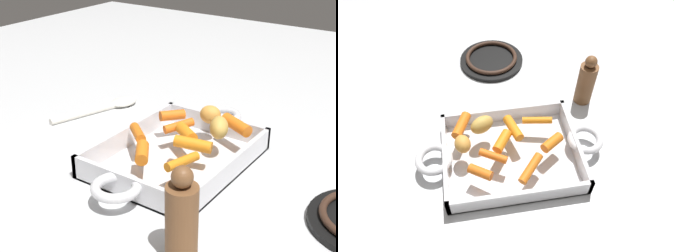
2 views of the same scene
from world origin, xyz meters
The scene contains 14 objects.
ground_plane centered at (0.00, 0.00, 0.00)m, with size 2.31×2.31×0.00m, color silver.
roasting_dish centered at (0.00, 0.00, 0.02)m, with size 0.41×0.23×0.04m.
baby_carrot_northwest centered at (-0.07, -0.06, 0.05)m, with size 0.02×0.02×0.05m, color orange.
baby_carrot_northeast centered at (0.01, 0.04, 0.05)m, with size 0.02×0.02×0.07m, color orange.
baby_carrot_short centered at (-0.02, 0.01, 0.05)m, with size 0.02×0.02×0.05m, color orange.
baby_carrot_southeast centered at (0.09, -0.01, 0.05)m, with size 0.02×0.02×0.05m, color orange.
baby_carrot_long centered at (-0.04, -0.02, 0.05)m, with size 0.02×0.02×0.06m, color orange.
baby_carrot_center_left centered at (0.03, -0.07, 0.05)m, with size 0.02×0.02×0.07m, color orange.
baby_carrot_southwest centered at (0.07, 0.06, 0.05)m, with size 0.02×0.02×0.07m, color orange.
baby_carrot_center_right centered at (-0.10, 0.07, 0.05)m, with size 0.02×0.02×0.07m, color orange.
potato_golden_small centered at (-0.06, 0.05, 0.06)m, with size 0.05×0.03×0.04m, color gold.
potato_golden_large centered at (-0.10, 0.01, 0.06)m, with size 0.04×0.03×0.04m, color gold.
serving_spoon centered at (-0.12, -0.27, 0.01)m, with size 0.21×0.09×0.02m.
pepper_mill centered at (0.21, 0.15, 0.06)m, with size 0.04×0.04×0.14m.
Camera 1 is at (0.63, 0.42, 0.43)m, focal length 51.02 mm.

